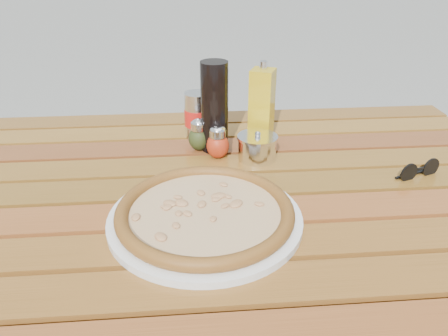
{
  "coord_description": "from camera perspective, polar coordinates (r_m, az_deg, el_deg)",
  "views": [
    {
      "loc": [
        -0.07,
        -0.81,
        1.22
      ],
      "look_at": [
        0.0,
        0.02,
        0.78
      ],
      "focal_mm": 35.0,
      "sensor_mm": 36.0,
      "label": 1
    }
  ],
  "objects": [
    {
      "name": "plate",
      "position": [
        0.82,
        -2.47,
        -6.6
      ],
      "size": [
        0.44,
        0.44,
        0.01
      ],
      "primitive_type": "cylinder",
      "rotation": [
        0.0,
        0.0,
        0.26
      ],
      "color": "silver",
      "rests_on": "table"
    },
    {
      "name": "olive_oil_cruet",
      "position": [
        1.11,
        4.95,
        8.03
      ],
      "size": [
        0.07,
        0.07,
        0.21
      ],
      "rotation": [
        0.0,
        0.0,
        -0.43
      ],
      "color": "#B99813",
      "rests_on": "table"
    },
    {
      "name": "soda_can",
      "position": [
        1.15,
        -3.52,
        6.85
      ],
      "size": [
        0.08,
        0.08,
        0.12
      ],
      "rotation": [
        0.0,
        0.0,
        -0.19
      ],
      "color": "silver",
      "rests_on": "table"
    },
    {
      "name": "dark_bottle",
      "position": [
        1.06,
        -1.25,
        7.94
      ],
      "size": [
        0.07,
        0.07,
        0.22
      ],
      "primitive_type": "cylinder",
      "rotation": [
        0.0,
        0.0,
        0.01
      ],
      "color": "black",
      "rests_on": "table"
    },
    {
      "name": "sunglasses",
      "position": [
        1.05,
        24.11,
        -0.3
      ],
      "size": [
        0.11,
        0.06,
        0.04
      ],
      "rotation": [
        0.0,
        0.0,
        0.33
      ],
      "color": "black",
      "rests_on": "table"
    },
    {
      "name": "parmesan_tin",
      "position": [
        1.04,
        4.36,
        2.75
      ],
      "size": [
        0.11,
        0.11,
        0.07
      ],
      "rotation": [
        0.0,
        0.0,
        -0.2
      ],
      "color": "silver",
      "rests_on": "table"
    },
    {
      "name": "pizza",
      "position": [
        0.81,
        -2.5,
        -5.68
      ],
      "size": [
        0.4,
        0.4,
        0.03
      ],
      "rotation": [
        0.0,
        0.0,
        0.24
      ],
      "color": "beige",
      "rests_on": "plate"
    },
    {
      "name": "table",
      "position": [
        0.98,
        0.1,
        -6.05
      ],
      "size": [
        1.4,
        0.9,
        0.75
      ],
      "color": "#361D0C",
      "rests_on": "ground"
    },
    {
      "name": "oregano_shaker",
      "position": [
        1.08,
        -3.25,
        4.29
      ],
      "size": [
        0.06,
        0.06,
        0.08
      ],
      "rotation": [
        0.0,
        0.0,
        0.06
      ],
      "color": "#333D18",
      "rests_on": "table"
    },
    {
      "name": "pepper_shaker",
      "position": [
        1.04,
        -0.82,
        3.35
      ],
      "size": [
        0.06,
        0.06,
        0.08
      ],
      "rotation": [
        0.0,
        0.0,
        -0.1
      ],
      "color": "#BA3215",
      "rests_on": "table"
    }
  ]
}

